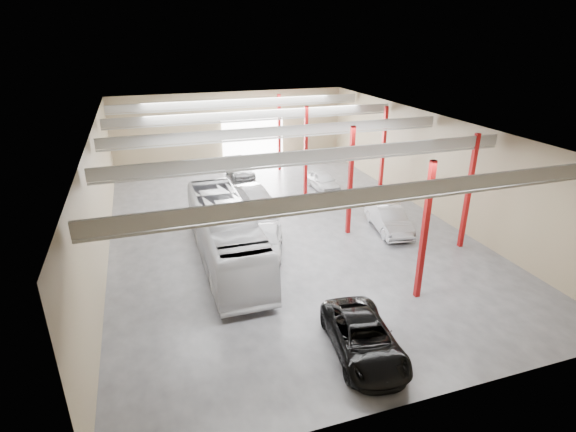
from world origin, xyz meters
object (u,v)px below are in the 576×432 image
car_right_far (323,181)px  car_right_near (389,218)px  coach_bus (226,234)px  car_row_a (266,240)px  car_row_b (253,197)px  car_row_c (239,169)px  black_sedan (364,338)px

car_right_far → car_right_near: bearing=-84.3°
coach_bus → car_row_a: coach_bus is taller
car_right_far → car_row_a: bearing=-128.7°
car_row_b → coach_bus: bearing=-129.3°
coach_bus → car_row_a: bearing=7.7°
car_row_c → black_sedan: bearing=-92.1°
coach_bus → car_right_near: size_ratio=2.40×
car_row_a → car_right_near: (8.49, 0.51, 0.05)m
coach_bus → car_right_far: size_ratio=2.82×
car_row_c → car_right_near: 16.00m
coach_bus → car_right_far: 14.09m
car_row_b → car_right_far: bearing=3.4°
car_row_a → car_right_far: (7.58, 9.52, -0.05)m
black_sedan → car_right_far: 20.51m
car_row_a → car_row_c: bearing=102.4°
car_row_b → car_right_near: bearing=-57.4°
car_row_b → car_row_c: car_row_b is taller
coach_bus → car_row_b: (3.51, 7.69, -0.90)m
coach_bus → car_row_a: 2.64m
car_right_near → car_row_c: bearing=124.5°
car_right_near → car_right_far: bearing=105.2°
car_right_near → car_row_b: bearing=146.7°
car_right_far → coach_bus: bearing=-135.7°
car_row_a → coach_bus: bearing=-153.8°
coach_bus → car_right_near: (10.96, 0.83, -0.86)m
black_sedan → car_row_a: 10.08m
car_row_b → car_right_far: size_ratio=1.11×
car_row_a → black_sedan: bearing=-63.9°
car_row_a → car_right_near: 8.51m
car_row_a → car_right_far: bearing=70.4°
black_sedan → car_right_far: size_ratio=1.25×
black_sedan → car_right_far: black_sedan is taller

